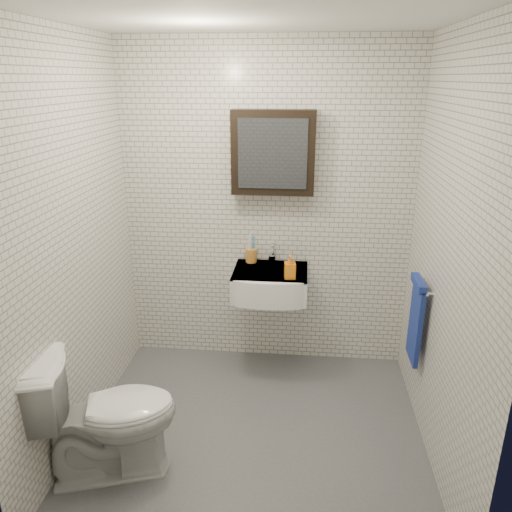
# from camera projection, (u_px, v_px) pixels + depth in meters

# --- Properties ---
(ground) EXTENTS (2.20, 2.00, 0.01)m
(ground) POSITION_uv_depth(u_px,v_px,m) (253.00, 431.00, 3.29)
(ground) COLOR #505358
(ground) RESTS_ON ground
(room_shell) EXTENTS (2.22, 2.02, 2.51)m
(room_shell) POSITION_uv_depth(u_px,v_px,m) (253.00, 218.00, 2.80)
(room_shell) COLOR silver
(room_shell) RESTS_ON ground
(washbasin) EXTENTS (0.55, 0.50, 0.20)m
(washbasin) POSITION_uv_depth(u_px,v_px,m) (270.00, 284.00, 3.72)
(washbasin) COLOR white
(washbasin) RESTS_ON room_shell
(faucet) EXTENTS (0.06, 0.20, 0.15)m
(faucet) POSITION_uv_depth(u_px,v_px,m) (272.00, 255.00, 3.85)
(faucet) COLOR silver
(faucet) RESTS_ON washbasin
(mirror_cabinet) EXTENTS (0.60, 0.15, 0.60)m
(mirror_cabinet) POSITION_uv_depth(u_px,v_px,m) (273.00, 153.00, 3.58)
(mirror_cabinet) COLOR black
(mirror_cabinet) RESTS_ON room_shell
(towel_rail) EXTENTS (0.09, 0.30, 0.58)m
(towel_rail) POSITION_uv_depth(u_px,v_px,m) (416.00, 317.00, 3.28)
(towel_rail) COLOR silver
(towel_rail) RESTS_ON room_shell
(toothbrush_cup) EXTENTS (0.09, 0.09, 0.24)m
(toothbrush_cup) POSITION_uv_depth(u_px,v_px,m) (251.00, 255.00, 3.88)
(toothbrush_cup) COLOR #BD792F
(toothbrush_cup) RESTS_ON washbasin
(soap_bottle) EXTENTS (0.09, 0.09, 0.17)m
(soap_bottle) POSITION_uv_depth(u_px,v_px,m) (290.00, 267.00, 3.56)
(soap_bottle) COLOR #FF501A
(soap_bottle) RESTS_ON washbasin
(toilet) EXTENTS (0.88, 0.66, 0.80)m
(toilet) POSITION_uv_depth(u_px,v_px,m) (107.00, 414.00, 2.85)
(toilet) COLOR white
(toilet) RESTS_ON ground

